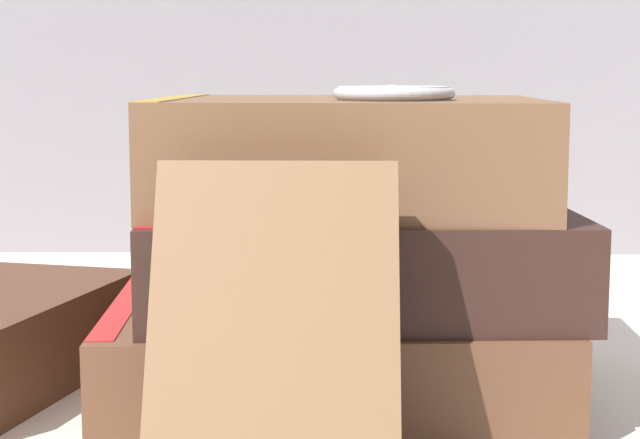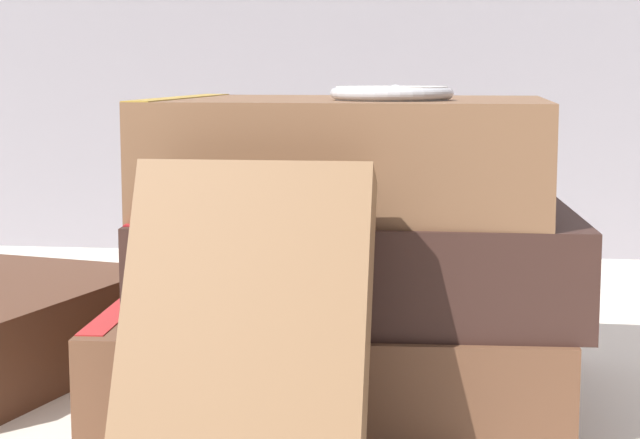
# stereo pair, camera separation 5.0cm
# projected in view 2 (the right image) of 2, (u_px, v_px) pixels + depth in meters

# --- Properties ---
(ground_plane) EXTENTS (3.00, 3.00, 0.00)m
(ground_plane) POSITION_uv_depth(u_px,v_px,m) (378.00, 398.00, 0.51)
(ground_plane) COLOR beige
(book_flat_bottom) EXTENTS (0.21, 0.18, 0.05)m
(book_flat_bottom) POSITION_uv_depth(u_px,v_px,m) (323.00, 347.00, 0.52)
(book_flat_bottom) COLOR brown
(book_flat_bottom) RESTS_ON ground_plane
(book_flat_middle) EXTENTS (0.20, 0.17, 0.05)m
(book_flat_middle) POSITION_uv_depth(u_px,v_px,m) (353.00, 253.00, 0.51)
(book_flat_middle) COLOR #331E19
(book_flat_middle) RESTS_ON book_flat_bottom
(book_flat_top) EXTENTS (0.18, 0.15, 0.05)m
(book_flat_top) POSITION_uv_depth(u_px,v_px,m) (342.00, 153.00, 0.50)
(book_flat_top) COLOR brown
(book_flat_top) RESTS_ON book_flat_middle
(book_leaning_front) EXTENTS (0.09, 0.08, 0.12)m
(book_leaning_front) POSITION_uv_depth(u_px,v_px,m) (245.00, 345.00, 0.39)
(book_leaning_front) COLOR brown
(book_leaning_front) RESTS_ON ground_plane
(pocket_watch) EXTENTS (0.05, 0.06, 0.01)m
(pocket_watch) POSITION_uv_depth(u_px,v_px,m) (392.00, 93.00, 0.46)
(pocket_watch) COLOR silver
(pocket_watch) RESTS_ON book_flat_top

